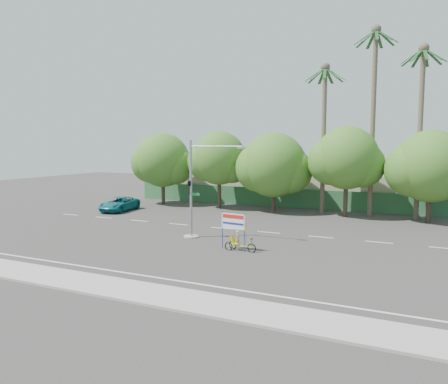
% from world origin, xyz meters
% --- Properties ---
extents(ground, '(120.00, 120.00, 0.00)m').
position_xyz_m(ground, '(0.00, 0.00, 0.00)').
color(ground, '#33302D').
rests_on(ground, ground).
extents(sidewalk_near, '(50.00, 2.40, 0.12)m').
position_xyz_m(sidewalk_near, '(0.00, -7.50, 0.06)').
color(sidewalk_near, gray).
rests_on(sidewalk_near, ground).
extents(fence, '(38.00, 0.08, 2.00)m').
position_xyz_m(fence, '(0.00, 21.50, 1.00)').
color(fence, '#336B3D').
rests_on(fence, ground).
extents(building_left, '(12.00, 8.00, 4.00)m').
position_xyz_m(building_left, '(-10.00, 26.00, 2.00)').
color(building_left, '#C0B699').
rests_on(building_left, ground).
extents(building_right, '(14.00, 8.00, 3.60)m').
position_xyz_m(building_right, '(8.00, 26.00, 1.80)').
color(building_right, '#C0B699').
rests_on(building_right, ground).
extents(tree_far_left, '(7.14, 6.00, 7.96)m').
position_xyz_m(tree_far_left, '(-14.05, 18.00, 4.76)').
color(tree_far_left, '#473828').
rests_on(tree_far_left, ground).
extents(tree_left, '(6.66, 5.60, 8.07)m').
position_xyz_m(tree_left, '(-7.05, 18.00, 5.06)').
color(tree_left, '#473828').
rests_on(tree_left, ground).
extents(tree_center, '(7.62, 6.40, 7.85)m').
position_xyz_m(tree_center, '(-1.05, 18.00, 4.47)').
color(tree_center, '#473828').
rests_on(tree_center, ground).
extents(tree_right, '(6.90, 5.80, 8.36)m').
position_xyz_m(tree_right, '(5.95, 18.00, 5.24)').
color(tree_right, '#473828').
rests_on(tree_right, ground).
extents(tree_far_right, '(7.38, 6.20, 7.94)m').
position_xyz_m(tree_far_right, '(12.95, 18.00, 4.64)').
color(tree_far_right, '#473828').
rests_on(tree_far_right, ground).
extents(palm_tall, '(3.73, 3.79, 17.45)m').
position_xyz_m(palm_tall, '(8.00, 19.50, 10.46)').
color(palm_tall, '#70604C').
rests_on(palm_tall, ground).
extents(palm_mid, '(3.73, 3.79, 15.45)m').
position_xyz_m(palm_mid, '(12.00, 19.50, 9.40)').
color(palm_mid, '#70604C').
rests_on(palm_mid, ground).
extents(palm_short, '(3.73, 3.79, 14.45)m').
position_xyz_m(palm_short, '(3.50, 19.50, 8.86)').
color(palm_short, '#70604C').
rests_on(palm_short, ground).
extents(traffic_signal, '(4.72, 1.10, 7.00)m').
position_xyz_m(traffic_signal, '(-2.20, 3.98, 2.92)').
color(traffic_signal, gray).
rests_on(traffic_signal, ground).
extents(trike_billboard, '(2.48, 0.70, 2.45)m').
position_xyz_m(trike_billboard, '(2.03, 1.77, 0.99)').
color(trike_billboard, black).
rests_on(trike_billboard, ground).
extents(pickup_truck, '(2.96, 5.33, 1.41)m').
position_xyz_m(pickup_truck, '(-15.27, 11.87, 0.70)').
color(pickup_truck, '#106C73').
rests_on(pickup_truck, ground).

